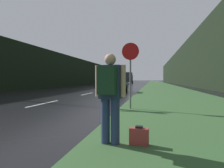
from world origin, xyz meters
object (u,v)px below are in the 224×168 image
(stop_sign, at_px, (130,68))
(delivery_truck, at_px, (128,78))
(car_passing_near, at_px, (116,85))
(suitcase, at_px, (139,137))
(hitchhiker_with_backpack, at_px, (110,93))

(stop_sign, xyz_separation_m, delivery_truck, (-6.55, 55.66, 0.12))
(stop_sign, relative_size, car_passing_near, 0.60)
(suitcase, height_order, car_passing_near, car_passing_near)
(stop_sign, bearing_deg, delivery_truck, 96.71)
(car_passing_near, distance_m, delivery_truck, 45.35)
(hitchhiker_with_backpack, bearing_deg, delivery_truck, 102.16)
(stop_sign, height_order, car_passing_near, stop_sign)
(hitchhiker_with_backpack, distance_m, suitcase, 0.98)
(hitchhiker_with_backpack, relative_size, car_passing_near, 0.37)
(stop_sign, xyz_separation_m, hitchhiker_with_backpack, (0.10, -4.61, -0.72))
(delivery_truck, bearing_deg, hitchhiker_with_backpack, -83.70)
(stop_sign, bearing_deg, car_passing_near, 103.40)
(suitcase, relative_size, car_passing_near, 0.08)
(suitcase, bearing_deg, delivery_truck, 102.67)
(hitchhiker_with_backpack, xyz_separation_m, car_passing_near, (-2.61, 15.12, -0.26))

